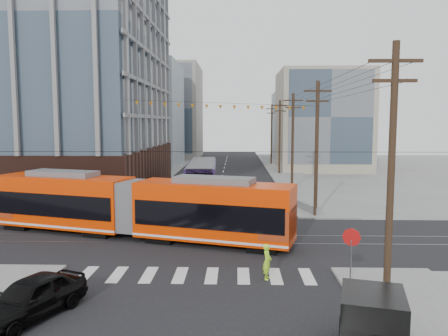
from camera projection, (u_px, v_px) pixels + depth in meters
The scene contains 17 objects.
ground at pixel (201, 257), 25.01m from camera, with size 160.00×160.00×0.00m, color slate.
office_building at pixel (14, 61), 47.00m from camera, with size 30.00×25.00×28.60m, color #381E16.
bg_bldg_nw_near at pixel (128, 115), 76.24m from camera, with size 18.00×16.00×18.00m, color #8C99A5.
bg_bldg_ne_near at pixel (321, 121), 71.46m from camera, with size 14.00×14.00×16.00m, color gray.
bg_bldg_nw_far at pixel (163, 112), 95.94m from camera, with size 16.00×18.00×20.00m, color gray.
bg_bldg_ne_far at pixel (312, 126), 91.39m from camera, with size 16.00×16.00×14.00m, color #8C99A5.
utility_pole_near at pixel (391, 175), 18.24m from camera, with size 0.30×0.30×11.00m, color black.
utility_pole_far at pixel (272, 135), 79.88m from camera, with size 0.30×0.30×11.00m, color black.
streetcar at pixel (134, 207), 29.33m from camera, with size 21.42×3.01×4.13m, color red, non-canonical shape.
city_bus at pixel (202, 178), 45.79m from camera, with size 2.85×13.17×3.73m, color #2A1942, non-canonical shape.
black_sedan at pixel (31, 298), 17.19m from camera, with size 1.95×4.85×1.65m, color black.
parked_car_silver at pixel (144, 203), 37.21m from camera, with size 1.74×4.99×1.65m, color #ABB2BC.
parked_car_white at pixel (162, 191), 44.98m from camera, with size 1.85×4.55×1.32m, color beige.
parked_car_grey at pixel (168, 188), 46.90m from camera, with size 2.15×4.67×1.30m, color #494A4C.
pedestrian at pixel (267, 262), 21.45m from camera, with size 0.65×0.42×1.77m, color #B8FF29.
stop_sign at pixel (351, 262), 19.82m from camera, with size 0.84×0.84×2.76m, color #AE100F, non-canonical shape.
jersey_barrier at pixel (309, 208), 37.38m from camera, with size 0.85×3.78×0.76m, color gray.
Camera 1 is at (2.01, -24.29, 7.69)m, focal length 35.00 mm.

